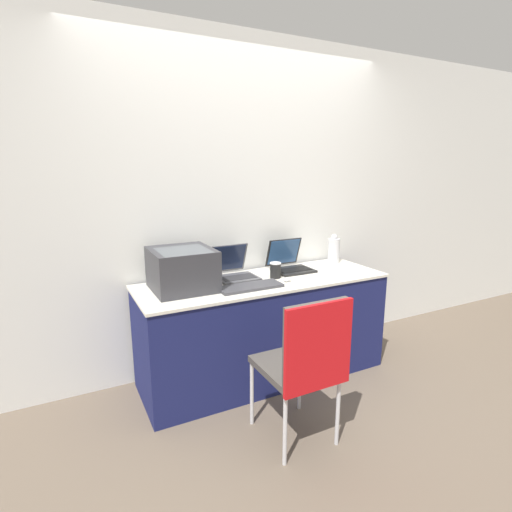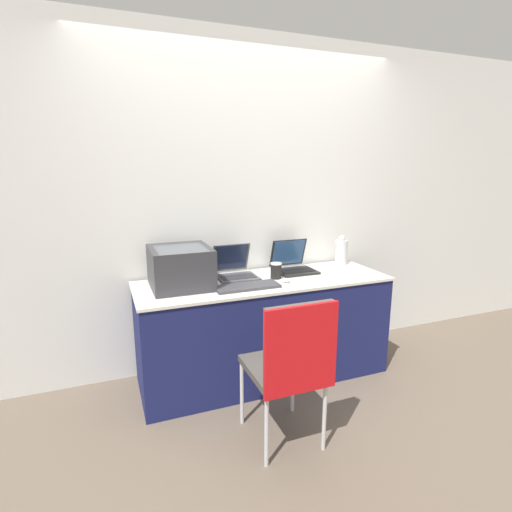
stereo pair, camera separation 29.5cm
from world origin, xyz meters
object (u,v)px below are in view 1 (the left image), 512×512
object	(u,v)px
laptop_left	(234,271)
mouse	(287,280)
laptop_right	(290,263)
printer	(182,268)
chair	(307,357)
metal_pitcher	(334,250)
external_keyboard	(250,287)
coffee_cup	(275,270)

from	to	relation	value
laptop_left	mouse	world-z (taller)	laptop_left
laptop_left	laptop_right	world-z (taller)	laptop_right
printer	chair	size ratio (longest dim) A/B	0.47
laptop_right	mouse	world-z (taller)	laptop_right
metal_pitcher	laptop_right	bearing A→B (deg)	-175.21
laptop_left	printer	bearing A→B (deg)	-166.19
laptop_right	external_keyboard	bearing A→B (deg)	-149.64
coffee_cup	mouse	xyz separation A→B (m)	(0.02, -0.13, -0.04)
printer	chair	xyz separation A→B (m)	(0.43, -0.88, -0.36)
printer	laptop_right	bearing A→B (deg)	6.38
laptop_left	coffee_cup	xyz separation A→B (m)	(0.27, -0.15, 0.01)
metal_pitcher	external_keyboard	bearing A→B (deg)	-161.06
laptop_right	metal_pitcher	bearing A→B (deg)	4.79
printer	coffee_cup	size ratio (longest dim) A/B	3.62
laptop_left	coffee_cup	bearing A→B (deg)	-29.20
coffee_cup	laptop_left	bearing A→B (deg)	150.80
laptop_left	metal_pitcher	distance (m)	0.97
printer	chair	bearing A→B (deg)	-63.80
external_keyboard	mouse	world-z (taller)	mouse
printer	laptop_right	distance (m)	0.94
external_keyboard	mouse	xyz separation A→B (m)	(0.31, 0.02, 0.01)
laptop_left	coffee_cup	world-z (taller)	laptop_left
coffee_cup	mouse	bearing A→B (deg)	-79.41
laptop_left	chair	distance (m)	1.02
printer	metal_pitcher	size ratio (longest dim) A/B	1.69
printer	laptop_right	world-z (taller)	printer
printer	external_keyboard	bearing A→B (deg)	-24.59
laptop_right	chair	xyz separation A→B (m)	(-0.50, -0.98, -0.27)
laptop_left	laptop_right	xyz separation A→B (m)	(0.50, -0.00, 0.00)
laptop_left	mouse	size ratio (longest dim) A/B	5.82
external_keyboard	laptop_left	bearing A→B (deg)	87.76
laptop_right	metal_pitcher	world-z (taller)	metal_pitcher
printer	chair	distance (m)	1.05
external_keyboard	metal_pitcher	world-z (taller)	metal_pitcher
laptop_left	external_keyboard	bearing A→B (deg)	-92.24
external_keyboard	laptop_right	bearing A→B (deg)	30.36
printer	metal_pitcher	world-z (taller)	printer
coffee_cup	chair	xyz separation A→B (m)	(-0.28, -0.83, -0.27)
laptop_left	chair	bearing A→B (deg)	-90.07
coffee_cup	mouse	world-z (taller)	coffee_cup
external_keyboard	mouse	size ratio (longest dim) A/B	7.82
metal_pitcher	chair	xyz separation A→B (m)	(-0.97, -1.02, -0.33)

